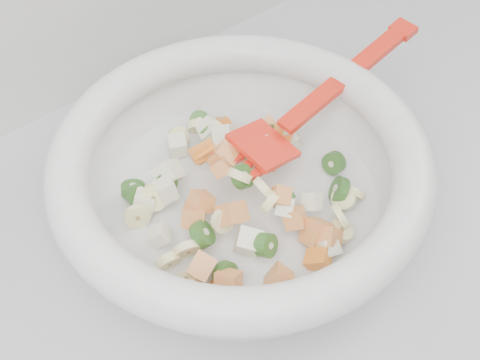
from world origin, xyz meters
TOP-DOWN VIEW (x-y plane):
  - mixing_bowl at (0.06, 1.47)m, footprint 0.44×0.36m

SIDE VIEW (x-z plane):
  - mixing_bowl at x=0.06m, z-range 0.90..1.01m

